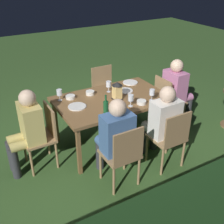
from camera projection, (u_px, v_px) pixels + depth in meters
ground_plane at (112, 141)px, 4.40m from camera, size 16.00×16.00×0.00m
dining_table at (112, 102)px, 4.06m from camera, size 1.62×1.01×0.76m
chair_side_left_a at (105, 89)px, 5.01m from camera, size 0.42×0.40×0.87m
chair_side_right_b at (123, 154)px, 3.32m from camera, size 0.42×0.40×0.87m
person_in_blue at (115, 135)px, 3.40m from camera, size 0.38×0.47×1.15m
chair_side_right_a at (170, 137)px, 3.64m from camera, size 0.42×0.40×0.87m
person_in_cream at (162, 120)px, 3.71m from camera, size 0.38×0.47×1.15m
chair_head_far at (43, 134)px, 3.70m from camera, size 0.40×0.42×0.87m
person_in_mustard at (27, 128)px, 3.55m from camera, size 0.48×0.38×1.15m
chair_head_near at (167, 99)px, 4.63m from camera, size 0.40×0.42×0.87m
person_in_pink at (177, 88)px, 4.64m from camera, size 0.48×0.38×1.15m
lantern_centerpiece at (117, 90)px, 3.94m from camera, size 0.15×0.15×0.27m
green_bottle_on_table at (106, 108)px, 3.54m from camera, size 0.07×0.07×0.29m
wine_glass_a at (59, 93)px, 3.92m from camera, size 0.08×0.08×0.17m
wine_glass_b at (131, 98)px, 3.77m from camera, size 0.08×0.08×0.17m
wine_glass_c at (109, 85)px, 4.18m from camera, size 0.08×0.08×0.17m
wine_glass_d at (152, 93)px, 3.93m from camera, size 0.08×0.08×0.17m
plate_a at (130, 82)px, 4.54m from camera, size 0.24×0.24×0.01m
plate_b at (77, 106)px, 3.80m from camera, size 0.25×0.25×0.01m
plate_c at (125, 91)px, 4.25m from camera, size 0.24×0.24×0.01m
bowl_olives at (90, 93)px, 4.14m from camera, size 0.13×0.13×0.05m
bowl_bread at (70, 97)px, 4.02m from camera, size 0.14×0.14×0.05m
bowl_salad at (141, 102)px, 3.87m from camera, size 0.13×0.13×0.05m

